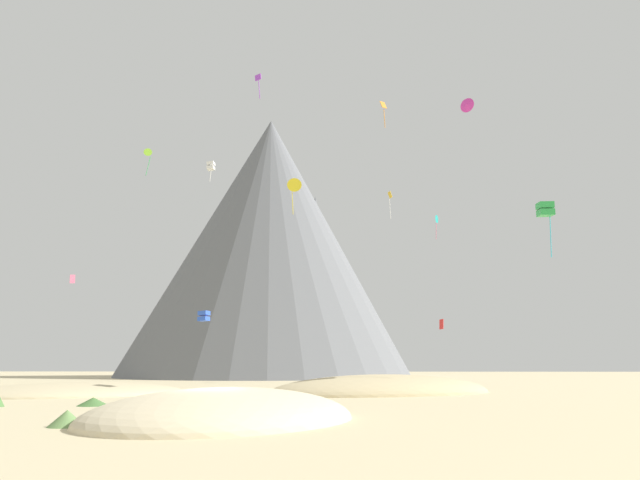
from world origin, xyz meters
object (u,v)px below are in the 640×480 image
object	(u,v)px
rock_massif	(271,254)
kite_teal_mid	(436,220)
bush_far_left	(188,401)
kite_violet_high	(258,81)
kite_magenta_high	(467,105)
kite_lime_high	(148,153)
kite_rainbow_low	(72,279)
bush_scatter_east	(67,418)
kite_green_mid	(545,210)
kite_red_low	(441,324)
bush_low_patch	(57,393)
kite_orange_high	(384,108)
bush_mid_center	(93,402)
kite_yellow_mid	(294,186)
kite_blue_low	(204,316)
kite_gold_high	(390,199)
kite_white_high	(211,166)

from	to	relation	value
rock_massif	kite_teal_mid	world-z (taller)	rock_massif
bush_far_left	kite_violet_high	distance (m)	42.61
rock_massif	kite_magenta_high	size ratio (longest dim) A/B	39.07
kite_lime_high	kite_rainbow_low	bearing A→B (deg)	62.61
bush_scatter_east	rock_massif	bearing A→B (deg)	92.74
kite_green_mid	kite_lime_high	bearing A→B (deg)	150.41
kite_red_low	kite_magenta_high	xyz separation A→B (m)	(7.24, 10.20, 33.08)
bush_low_patch	kite_orange_high	bearing A→B (deg)	26.79
bush_mid_center	kite_green_mid	world-z (taller)	kite_green_mid
kite_yellow_mid	bush_mid_center	bearing A→B (deg)	65.38
bush_scatter_east	kite_violet_high	bearing A→B (deg)	86.01
kite_blue_low	bush_mid_center	bearing A→B (deg)	177.86
kite_magenta_high	kite_blue_low	xyz separation A→B (m)	(-31.44, -25.59, -33.40)
kite_gold_high	kite_rainbow_low	distance (m)	49.15
kite_red_low	kite_rainbow_low	world-z (taller)	kite_rainbow_low
kite_gold_high	rock_massif	bearing A→B (deg)	45.45
bush_low_patch	kite_rainbow_low	xyz separation A→B (m)	(-9.63, 19.42, 12.94)
rock_massif	kite_yellow_mid	size ratio (longest dim) A/B	17.69
bush_low_patch	kite_orange_high	xyz separation A→B (m)	(29.94, 15.12, 33.55)
bush_low_patch	kite_white_high	distance (m)	45.43
kite_violet_high	kite_gold_high	xyz separation A→B (m)	(18.01, 26.73, -6.88)
bush_scatter_east	kite_gold_high	size ratio (longest dim) A/B	0.34
bush_low_patch	kite_green_mid	bearing A→B (deg)	5.27
kite_magenta_high	kite_gold_high	xyz separation A→B (m)	(-10.73, 11.22, -11.03)
kite_yellow_mid	kite_magenta_high	bearing A→B (deg)	-166.28
kite_yellow_mid	kite_gold_high	distance (m)	24.39
rock_massif	kite_green_mid	size ratio (longest dim) A/B	15.50
kite_gold_high	kite_lime_high	size ratio (longest dim) A/B	1.00
kite_orange_high	kite_magenta_high	bearing A→B (deg)	-132.27
bush_mid_center	rock_massif	distance (m)	95.98
bush_far_left	kite_gold_high	bearing A→B (deg)	69.99
kite_green_mid	kite_lime_high	xyz separation A→B (m)	(-51.32, 30.51, 19.13)
kite_orange_high	kite_white_high	world-z (taller)	kite_orange_high
kite_red_low	kite_teal_mid	distance (m)	28.67
bush_low_patch	kite_lime_high	world-z (taller)	kite_lime_high
bush_scatter_east	kite_gold_high	bearing A→B (deg)	71.52
kite_teal_mid	kite_white_high	size ratio (longest dim) A/B	1.26
kite_lime_high	kite_blue_low	bearing A→B (deg)	102.45
kite_gold_high	kite_white_high	bearing A→B (deg)	119.01
bush_low_patch	kite_green_mid	size ratio (longest dim) A/B	0.24
kite_green_mid	kite_rainbow_low	size ratio (longest dim) A/B	4.87
bush_scatter_east	kite_lime_high	size ratio (longest dim) A/B	0.34
bush_far_left	kite_gold_high	xyz separation A→B (m)	(18.14, 49.80, 28.94)
kite_gold_high	bush_mid_center	bearing A→B (deg)	167.77
kite_white_high	bush_scatter_east	bearing A→B (deg)	-166.11
kite_lime_high	kite_gold_high	bearing A→B (deg)	168.22
kite_blue_low	kite_gold_high	bearing A→B (deg)	-12.39
bush_mid_center	bush_low_patch	bearing A→B (deg)	127.69
kite_red_low	bush_far_left	bearing A→B (deg)	151.68
bush_scatter_east	kite_lime_high	distance (m)	70.20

